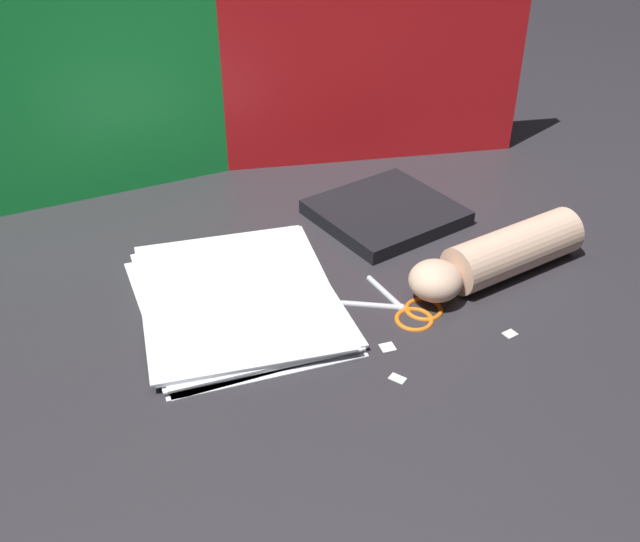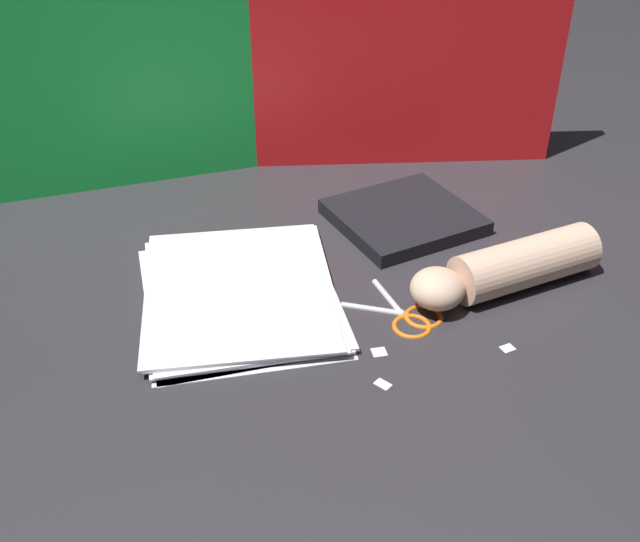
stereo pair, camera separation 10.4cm
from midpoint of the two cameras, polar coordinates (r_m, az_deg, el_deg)
name	(u,v)px [view 1 (the left image)]	position (r m, az deg, el deg)	size (l,w,h in m)	color
ground_plane	(296,292)	(1.10, -4.57, -1.68)	(6.00, 6.00, 0.00)	#2D2B30
backdrop_panel_left	(109,92)	(1.36, -17.92, 12.77)	(0.66, 0.09, 0.37)	green
backdrop_panel_center	(299,46)	(1.39, -3.81, 16.67)	(0.84, 0.15, 0.46)	red
paper_stack	(238,298)	(1.08, -8.98, -2.17)	(0.29, 0.35, 0.02)	white
book_closed	(386,213)	(1.27, 2.70, 4.40)	(0.27, 0.26, 0.02)	black
scissors	(409,308)	(1.06, 4.01, -2.93)	(0.15, 0.15, 0.01)	silver
hand_forearm	(498,256)	(1.13, 10.88, 1.04)	(0.31, 0.14, 0.07)	beige
paper_scrap_near	(388,347)	(1.00, 2.20, -5.92)	(0.02, 0.02, 0.00)	white
paper_scrap_mid	(398,378)	(0.95, 2.81, -8.29)	(0.02, 0.02, 0.00)	white
paper_scrap_far	(510,334)	(1.04, 11.54, -4.80)	(0.02, 0.02, 0.00)	white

